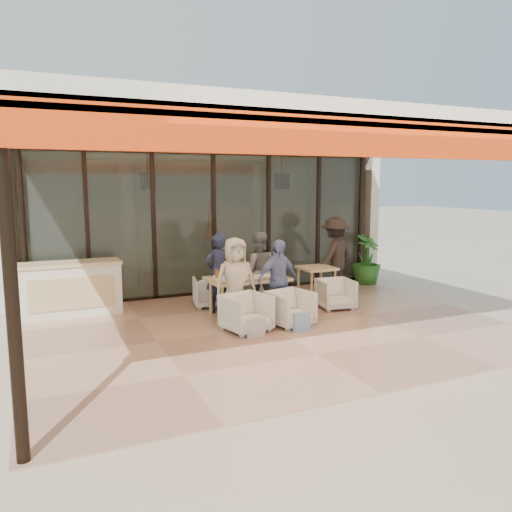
{
  "coord_description": "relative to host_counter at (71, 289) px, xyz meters",
  "views": [
    {
      "loc": [
        -3.66,
        -7.56,
        2.52
      ],
      "look_at": [
        0.1,
        0.9,
        1.15
      ],
      "focal_mm": 35.0,
      "sensor_mm": 36.0,
      "label": 1
    }
  ],
  "objects": [
    {
      "name": "ground",
      "position": [
        3.11,
        -2.3,
        -0.53
      ],
      "size": [
        70.0,
        70.0,
        0.0
      ],
      "primitive_type": "plane",
      "color": "#C6B293",
      "rests_on": "ground"
    },
    {
      "name": "terrace_floor",
      "position": [
        3.11,
        -2.3,
        -0.53
      ],
      "size": [
        8.0,
        6.0,
        0.01
      ],
      "primitive_type": "cube",
      "color": "tan",
      "rests_on": "ground"
    },
    {
      "name": "terrace_structure",
      "position": [
        3.11,
        -2.56,
        2.72
      ],
      "size": [
        8.0,
        6.0,
        3.4
      ],
      "color": "silver",
      "rests_on": "ground"
    },
    {
      "name": "glass_storefront",
      "position": [
        3.11,
        0.7,
        1.07
      ],
      "size": [
        8.08,
        0.1,
        3.2
      ],
      "color": "#9EADA3",
      "rests_on": "ground"
    },
    {
      "name": "interior_block",
      "position": [
        3.12,
        3.02,
        1.7
      ],
      "size": [
        9.05,
        3.62,
        3.52
      ],
      "color": "silver",
      "rests_on": "ground"
    },
    {
      "name": "host_counter",
      "position": [
        0.0,
        0.0,
        0.0
      ],
      "size": [
        1.85,
        0.65,
        1.04
      ],
      "color": "silver",
      "rests_on": "ground"
    },
    {
      "name": "dining_table",
      "position": [
        3.05,
        -1.34,
        0.16
      ],
      "size": [
        1.5,
        0.9,
        0.93
      ],
      "color": "#E0C388",
      "rests_on": "ground"
    },
    {
      "name": "chair_far_left",
      "position": [
        2.63,
        -0.39,
        -0.19
      ],
      "size": [
        0.76,
        0.72,
        0.67
      ],
      "primitive_type": "imported",
      "rotation": [
        0.0,
        0.0,
        2.95
      ],
      "color": "white",
      "rests_on": "ground"
    },
    {
      "name": "chair_far_right",
      "position": [
        3.47,
        -0.39,
        -0.2
      ],
      "size": [
        0.67,
        0.63,
        0.66
      ],
      "primitive_type": "imported",
      "rotation": [
        0.0,
        0.0,
        3.09
      ],
      "color": "white",
      "rests_on": "ground"
    },
    {
      "name": "chair_near_left",
      "position": [
        2.63,
        -2.29,
        -0.17
      ],
      "size": [
        0.83,
        0.8,
        0.72
      ],
      "primitive_type": "imported",
      "rotation": [
        0.0,
        0.0,
        0.22
      ],
      "color": "white",
      "rests_on": "ground"
    },
    {
      "name": "chair_near_right",
      "position": [
        3.47,
        -2.29,
        -0.18
      ],
      "size": [
        0.81,
        0.77,
        0.7
      ],
      "primitive_type": "imported",
      "rotation": [
        0.0,
        0.0,
        0.22
      ],
      "color": "white",
      "rests_on": "ground"
    },
    {
      "name": "diner_navy",
      "position": [
        2.63,
        -0.89,
        0.25
      ],
      "size": [
        0.63,
        0.48,
        1.56
      ],
      "primitive_type": "imported",
      "rotation": [
        0.0,
        0.0,
        3.34
      ],
      "color": "#181B34",
      "rests_on": "ground"
    },
    {
      "name": "diner_grey",
      "position": [
        3.47,
        -0.89,
        0.24
      ],
      "size": [
        0.9,
        0.79,
        1.55
      ],
      "primitive_type": "imported",
      "rotation": [
        0.0,
        0.0,
        2.83
      ],
      "color": "#5E5E62",
      "rests_on": "ground"
    },
    {
      "name": "diner_cream",
      "position": [
        2.63,
        -1.79,
        0.25
      ],
      "size": [
        0.78,
        0.52,
        1.57
      ],
      "primitive_type": "imported",
      "rotation": [
        0.0,
        0.0,
        -0.03
      ],
      "color": "beige",
      "rests_on": "ground"
    },
    {
      "name": "diner_periwinkle",
      "position": [
        3.47,
        -1.79,
        0.21
      ],
      "size": [
        0.93,
        0.52,
        1.49
      ],
      "primitive_type": "imported",
      "rotation": [
        0.0,
        0.0,
        0.19
      ],
      "color": "#6D84B7",
      "rests_on": "ground"
    },
    {
      "name": "tote_bag_cream",
      "position": [
        2.63,
        -2.69,
        -0.36
      ],
      "size": [
        0.3,
        0.1,
        0.34
      ],
      "primitive_type": "cube",
      "color": "silver",
      "rests_on": "ground"
    },
    {
      "name": "tote_bag_blue",
      "position": [
        3.47,
        -2.69,
        -0.36
      ],
      "size": [
        0.3,
        0.1,
        0.34
      ],
      "primitive_type": "cube",
      "color": "#99BFD8",
      "rests_on": "ground"
    },
    {
      "name": "side_table",
      "position": [
        4.87,
        -0.85,
        0.11
      ],
      "size": [
        0.7,
        0.7,
        0.74
      ],
      "color": "#E0C388",
      "rests_on": "ground"
    },
    {
      "name": "side_chair",
      "position": [
        4.87,
        -1.6,
        -0.19
      ],
      "size": [
        0.74,
        0.71,
        0.68
      ],
      "primitive_type": "imported",
      "rotation": [
        0.0,
        0.0,
        -0.15
      ],
      "color": "white",
      "rests_on": "ground"
    },
    {
      "name": "standing_woman",
      "position": [
        5.61,
        -0.4,
        0.35
      ],
      "size": [
        1.3,
        1.05,
        1.76
      ],
      "primitive_type": "imported",
      "rotation": [
        0.0,
        0.0,
        3.55
      ],
      "color": "black",
      "rests_on": "ground"
    },
    {
      "name": "potted_palm",
      "position": [
        6.92,
        0.18,
        0.09
      ],
      "size": [
        0.94,
        0.94,
        1.25
      ],
      "primitive_type": "imported",
      "rotation": [
        0.0,
        0.0,
        0.48
      ],
      "color": "#1E5919",
      "rests_on": "ground"
    }
  ]
}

